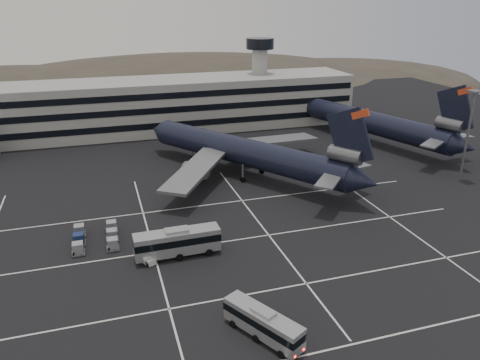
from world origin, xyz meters
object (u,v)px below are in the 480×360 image
at_px(trijet_main, 247,152).
at_px(uld_cluster, 96,237).
at_px(bus_far, 177,241).
at_px(bus_near, 263,322).

bearing_deg(trijet_main, uld_cluster, 179.76).
bearing_deg(uld_cluster, bus_far, -34.38).
bearing_deg(bus_far, bus_near, -164.51).
bearing_deg(trijet_main, bus_near, -139.50).
height_order(trijet_main, bus_far, trijet_main).
xyz_separation_m(bus_far, uld_cluster, (-11.24, 7.69, -1.49)).
xyz_separation_m(trijet_main, bus_near, (-13.71, -47.81, -3.31)).
height_order(bus_far, uld_cluster, bus_far).
xyz_separation_m(bus_near, bus_far, (-5.83, 19.93, 0.44)).
bearing_deg(bus_near, uld_cluster, 92.74).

